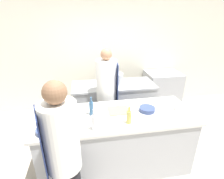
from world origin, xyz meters
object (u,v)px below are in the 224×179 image
object	(u,v)px
chef_at_prep_near	(64,161)
stockpot	(116,78)
bottle_wine	(91,108)
bowl_mixing_large	(147,109)
oven_range	(161,90)
chef_at_stove	(107,96)
bottle_vinegar	(95,122)
bottle_olive_oil	(129,117)
bowl_prep_small	(47,130)
cup	(178,107)

from	to	relation	value
chef_at_prep_near	stockpot	world-z (taller)	chef_at_prep_near
bottle_wine	bowl_mixing_large	distance (m)	0.84
oven_range	stockpot	bearing A→B (deg)	-159.86
chef_at_stove	bottle_vinegar	size ratio (longest dim) A/B	5.99
bottle_wine	bowl_mixing_large	world-z (taller)	bottle_wine
bottle_vinegar	bottle_olive_oil	bearing A→B (deg)	8.95
bottle_wine	bowl_prep_small	world-z (taller)	bottle_wine
chef_at_stove	bottle_olive_oil	distance (m)	1.05
bottle_olive_oil	bowl_prep_small	size ratio (longest dim) A/B	0.94
oven_range	cup	distance (m)	1.93
bowl_mixing_large	stockpot	bearing A→B (deg)	101.00
bottle_olive_oil	chef_at_stove	bearing A→B (deg)	98.24
oven_range	stockpot	size ratio (longest dim) A/B	3.08
oven_range	chef_at_stove	size ratio (longest dim) A/B	0.54
chef_at_stove	bowl_mixing_large	bearing A→B (deg)	39.44
chef_at_prep_near	bottle_olive_oil	size ratio (longest dim) A/B	7.12
chef_at_prep_near	chef_at_stove	bearing A→B (deg)	-39.70
bottle_vinegar	bottle_wine	xyz separation A→B (m)	(-0.02, 0.37, -0.00)
oven_range	bottle_wine	world-z (taller)	bottle_wine
bowl_mixing_large	bottle_vinegar	bearing A→B (deg)	-157.51
oven_range	stockpot	world-z (taller)	stockpot
bowl_prep_small	oven_range	bearing A→B (deg)	38.97
oven_range	chef_at_stove	distance (m)	1.88
bottle_wine	bowl_prep_small	distance (m)	0.66
chef_at_stove	bowl_prep_small	size ratio (longest dim) A/B	6.61
bottle_wine	stockpot	bearing A→B (deg)	63.77
oven_range	chef_at_prep_near	world-z (taller)	chef_at_prep_near
chef_at_prep_near	cup	world-z (taller)	chef_at_prep_near
bottle_olive_oil	stockpot	size ratio (longest dim) A/B	0.81
oven_range	bowl_prep_small	world-z (taller)	bowl_prep_small
bottle_vinegar	bottle_wine	world-z (taller)	bottle_vinegar
chef_at_prep_near	cup	size ratio (longest dim) A/B	17.57
bottle_olive_oil	bowl_prep_small	world-z (taller)	bottle_olive_oil
oven_range	cup	size ratio (longest dim) A/B	9.40
chef_at_prep_near	bowl_prep_small	size ratio (longest dim) A/B	6.67
chef_at_prep_near	stockpot	bearing A→B (deg)	-40.99
bottle_wine	cup	world-z (taller)	bottle_wine
bottle_olive_oil	stockpot	xyz separation A→B (m)	(0.11, 1.50, 0.01)
chef_at_stove	bottle_wine	world-z (taller)	chef_at_stove
chef_at_stove	bowl_mixing_large	world-z (taller)	chef_at_stove
cup	stockpot	bearing A→B (deg)	119.49
cup	bowl_prep_small	bearing A→B (deg)	-172.82
chef_at_prep_near	bowl_mixing_large	xyz separation A→B (m)	(1.17, 0.75, 0.08)
bottle_olive_oil	stockpot	bearing A→B (deg)	85.67
chef_at_stove	bowl_mixing_large	distance (m)	0.92
bottle_olive_oil	bowl_prep_small	distance (m)	1.05
bottle_olive_oil	bottle_wine	distance (m)	0.56
bowl_prep_small	bottle_olive_oil	bearing A→B (deg)	1.04
bottle_vinegar	bowl_prep_small	world-z (taller)	bottle_vinegar
bowl_prep_small	cup	world-z (taller)	cup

